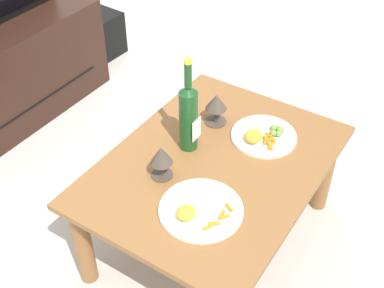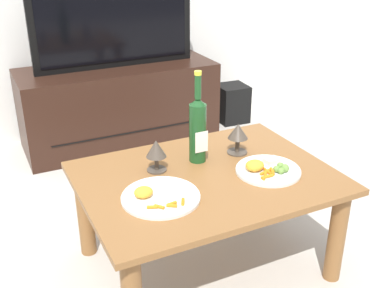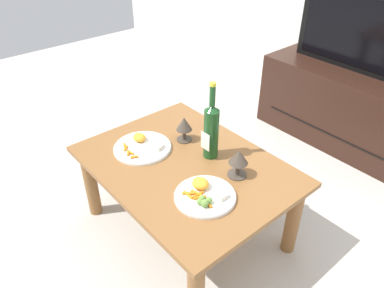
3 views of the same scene
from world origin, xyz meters
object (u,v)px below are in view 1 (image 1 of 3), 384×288
goblet_left (161,157)px  dining_table (214,178)px  floor_speaker (103,34)px  dinner_plate_left (200,209)px  wine_bottle (188,115)px  goblet_right (216,104)px  dinner_plate_right (263,135)px

goblet_left → dining_table: bearing=-37.5°
floor_speaker → goblet_left: goblet_left is taller
dinner_plate_left → dining_table: bearing=19.5°
dining_table → goblet_left: (-0.17, 0.13, 0.17)m
wine_bottle → goblet_right: wine_bottle is taller
floor_speaker → dinner_plate_right: 1.72m
floor_speaker → wine_bottle: 1.67m
goblet_right → dinner_plate_left: goblet_right is taller
goblet_right → dining_table: bearing=-150.0°
dining_table → floor_speaker: 1.75m
goblet_left → dinner_plate_left: 0.24m
wine_bottle → dinner_plate_left: (-0.27, -0.22, -0.14)m
goblet_right → wine_bottle: bearing=177.2°
dinner_plate_left → dinner_plate_right: 0.47m
goblet_left → goblet_right: 0.38m
goblet_right → dinner_plate_left: bearing=-155.2°
goblet_left → wine_bottle: bearing=2.8°
dining_table → goblet_right: size_ratio=7.34×
goblet_left → dinner_plate_right: 0.46m
goblet_left → goblet_right: bearing=0.0°
floor_speaker → dining_table: bearing=-121.4°
floor_speaker → wine_bottle: (-0.95, -1.30, 0.46)m
goblet_right → goblet_left: bearing=180.0°
dinner_plate_right → dinner_plate_left: bearing=179.8°
dining_table → goblet_right: 0.31m
wine_bottle → dinner_plate_left: bearing=-140.4°
goblet_right → dinner_plate_left: (-0.46, -0.21, -0.08)m
floor_speaker → dinner_plate_left: bearing=-125.8°
goblet_left → goblet_right: goblet_right is taller
goblet_left → dinner_plate_right: bearing=-28.2°
dining_table → dinner_plate_left: bearing=-160.5°
wine_bottle → dinner_plate_right: 0.33m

